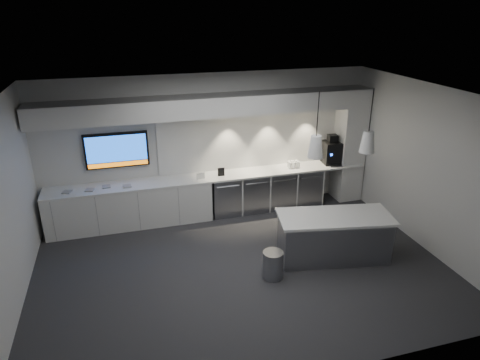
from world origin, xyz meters
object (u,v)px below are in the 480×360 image
object	(u,v)px
coffee_machine	(332,152)
island	(333,237)
wall_tv	(117,150)
bin	(273,265)

from	to	relation	value
coffee_machine	island	bearing A→B (deg)	-108.85
island	coffee_machine	xyz separation A→B (m)	(1.09, 2.32, 0.75)
wall_tv	island	bearing A→B (deg)	-35.69
bin	coffee_machine	bearing A→B (deg)	47.97
wall_tv	bin	bearing A→B (deg)	-50.77
island	coffee_machine	bearing A→B (deg)	75.14
island	wall_tv	bearing A→B (deg)	154.74
wall_tv	bin	distance (m)	3.90
wall_tv	island	xyz separation A→B (m)	(3.57, -2.56, -1.13)
wall_tv	coffee_machine	distance (m)	4.68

